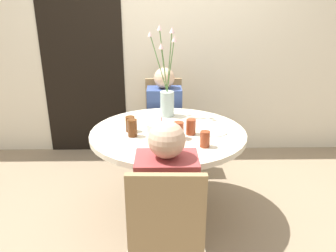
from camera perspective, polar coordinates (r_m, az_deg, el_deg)
name	(u,v)px	position (r m, az deg, el deg)	size (l,w,h in m)	color
ground_plane	(168,212)	(2.86, 0.00, -14.67)	(16.00, 16.00, 0.00)	#89755B
wall_back	(166,39)	(3.69, -0.39, 14.99)	(8.00, 0.05, 2.60)	beige
doorway_panel	(83,65)	(3.79, -14.61, 10.31)	(0.90, 0.01, 2.05)	black
dining_table	(168,147)	(2.57, 0.00, -3.62)	(1.19, 1.19, 0.73)	beige
chair_left_flank	(164,118)	(3.46, -0.72, 1.46)	(0.41, 0.41, 0.92)	beige
chair_near_front	(166,232)	(1.81, -0.27, -17.97)	(0.41, 0.41, 0.92)	beige
birthday_cake	(162,127)	(2.48, -1.11, -0.23)	(0.23, 0.23, 0.12)	white
flower_vase	(167,95)	(2.81, -0.21, 5.44)	(0.24, 0.17, 0.77)	#9EB2AD
side_plate	(213,132)	(2.51, 7.87, -0.97)	(0.21, 0.21, 0.01)	white
drink_glass_0	(132,128)	(2.41, -6.21, -0.35)	(0.07, 0.07, 0.13)	#51280F
drink_glass_1	(130,124)	(2.51, -6.59, 0.36)	(0.07, 0.07, 0.12)	#51280F
drink_glass_2	(191,127)	(2.44, 4.01, -0.15)	(0.07, 0.07, 0.12)	maroon
drink_glass_3	(179,130)	(2.36, 1.86, -0.76)	(0.07, 0.07, 0.12)	maroon
drink_glass_4	(205,139)	(2.23, 6.46, -2.27)	(0.07, 0.07, 0.11)	maroon
person_guest	(164,124)	(3.32, -0.62, 0.32)	(0.34, 0.24, 1.08)	#383333
person_woman	(167,216)	(1.94, -0.21, -15.41)	(0.34, 0.24, 1.08)	#383333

